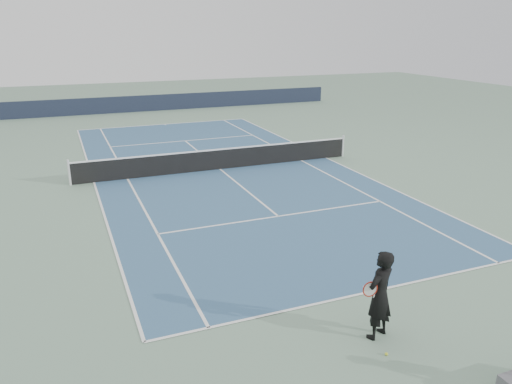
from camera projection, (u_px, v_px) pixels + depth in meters
name	position (u px, v px, depth m)	size (l,w,h in m)	color
ground	(220.00, 169.00, 22.59)	(80.00, 80.00, 0.00)	slate
court_surface	(220.00, 169.00, 22.58)	(10.97, 23.77, 0.01)	#33577A
tennis_net	(220.00, 159.00, 22.43)	(12.90, 0.10, 1.07)	silver
windscreen_far	(148.00, 103.00, 38.15)	(30.00, 0.25, 1.20)	black
tennis_player	(380.00, 295.00, 10.10)	(0.89, 0.76, 1.93)	black
tennis_ball	(386.00, 354.00, 9.77)	(0.06, 0.06, 0.06)	yellow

